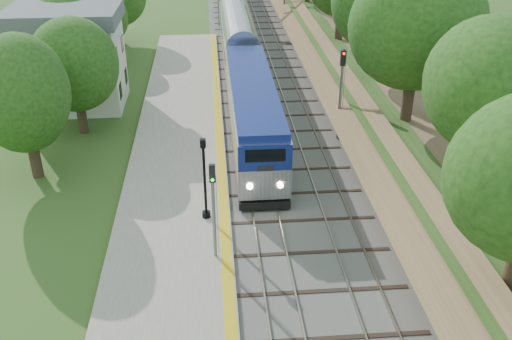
{
  "coord_description": "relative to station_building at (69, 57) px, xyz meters",
  "views": [
    {
      "loc": [
        -2.78,
        -15.39,
        17.72
      ],
      "look_at": [
        -0.5,
        12.2,
        2.8
      ],
      "focal_mm": 40.0,
      "sensor_mm": 36.0,
      "label": 1
    }
  ],
  "objects": [
    {
      "name": "trackbed",
      "position": [
        16.0,
        30.0,
        -4.02
      ],
      "size": [
        9.5,
        170.0,
        0.28
      ],
      "color": "#4C4944",
      "rests_on": "ground"
    },
    {
      "name": "yellow_stripe",
      "position": [
        11.65,
        -14.0,
        -3.7
      ],
      "size": [
        0.55,
        68.0,
        0.01
      ],
      "primitive_type": "cube",
      "color": "gold",
      "rests_on": "platform"
    },
    {
      "name": "station_building",
      "position": [
        0.0,
        0.0,
        0.0
      ],
      "size": [
        8.6,
        6.6,
        8.0
      ],
      "color": "beige",
      "rests_on": "ground"
    },
    {
      "name": "platform",
      "position": [
        8.8,
        -14.0,
        -3.9
      ],
      "size": [
        6.4,
        68.0,
        0.38
      ],
      "primitive_type": "cube",
      "color": "gray",
      "rests_on": "ground"
    },
    {
      "name": "lamppost_far",
      "position": [
        10.67,
        -18.56,
        -1.58
      ],
      "size": [
        0.47,
        0.47,
        4.76
      ],
      "color": "black",
      "rests_on": "platform"
    },
    {
      "name": "signal_farside",
      "position": [
        20.2,
        -8.46,
        0.09
      ],
      "size": [
        0.36,
        0.29,
        6.64
      ],
      "color": "slate",
      "rests_on": "ground"
    },
    {
      "name": "embankment",
      "position": [
        24.35,
        30.0,
        -2.14
      ],
      "size": [
        10.64,
        170.0,
        11.7
      ],
      "color": "brown",
      "rests_on": "ground"
    },
    {
      "name": "trees_behind_platform",
      "position": [
        2.83,
        -9.33,
        0.44
      ],
      "size": [
        7.82,
        53.32,
        7.21
      ],
      "color": "#332316",
      "rests_on": "ground"
    },
    {
      "name": "signal_platform",
      "position": [
        11.1,
        -22.16,
        -0.49
      ],
      "size": [
        0.31,
        0.24,
        5.24
      ],
      "color": "slate",
      "rests_on": "platform"
    }
  ]
}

